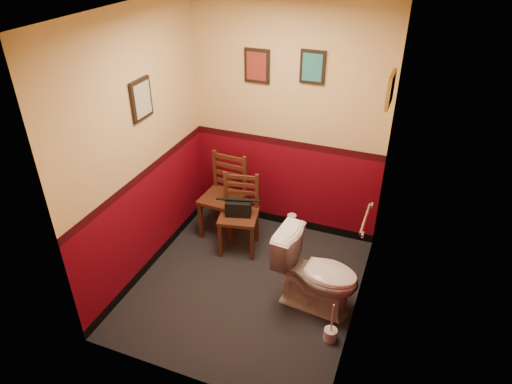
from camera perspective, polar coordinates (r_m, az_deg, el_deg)
floor at (r=4.86m, az=-1.09°, el=-11.59°), size 2.20×2.40×0.00m
ceiling at (r=3.61m, az=-1.54°, el=21.64°), size 2.20×2.40×0.00m
wall_back at (r=5.08m, az=3.93°, el=8.59°), size 2.20×0.00×2.70m
wall_front at (r=3.17m, az=-9.61°, el=-7.29°), size 2.20×0.00×2.70m
wall_left at (r=4.55m, az=-14.24°, el=4.85°), size 0.00×2.40×2.70m
wall_right at (r=3.83m, az=14.12°, el=-0.43°), size 0.00×2.40×2.70m
grab_bar at (r=4.26m, az=13.56°, el=-3.28°), size 0.05×0.56×0.06m
framed_print_back_a at (r=4.97m, az=0.12°, el=15.48°), size 0.28×0.04×0.36m
framed_print_back_b at (r=4.79m, az=7.09°, el=15.24°), size 0.26×0.04×0.34m
framed_print_left at (r=4.43m, az=-14.14°, el=11.16°), size 0.04×0.30×0.38m
framed_print_right at (r=4.09m, az=16.45°, el=12.18°), size 0.04×0.34×0.28m
toilet at (r=4.43m, az=7.61°, el=-10.06°), size 0.86×0.53×0.80m
toilet_brush at (r=4.36m, az=9.28°, el=-17.09°), size 0.12×0.12×0.43m
chair_left at (r=5.35m, az=-3.99°, el=-0.54°), size 0.48×0.48×0.98m
chair_right at (r=5.11m, az=-2.10°, el=-2.77°), size 0.49×0.49×0.89m
handbag at (r=5.02m, az=-2.21°, el=-2.00°), size 0.31×0.21×0.20m
tp_stack at (r=5.49m, az=4.50°, el=-4.26°), size 0.22×0.13×0.29m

